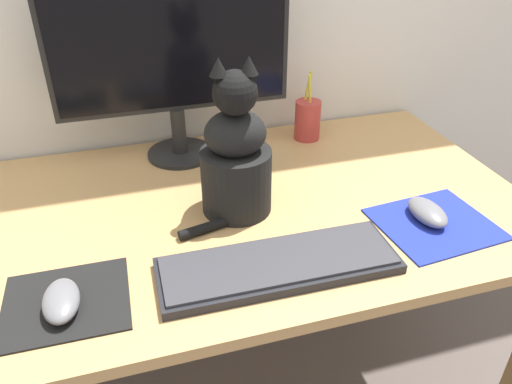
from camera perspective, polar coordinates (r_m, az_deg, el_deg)
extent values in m
cube|color=tan|center=(1.10, -3.86, -2.31)|extent=(1.35, 0.73, 0.02)
cube|color=olive|center=(1.76, 14.53, -2.94)|extent=(0.05, 0.05, 0.70)
cylinder|color=black|center=(1.31, -8.59, 4.43)|extent=(0.17, 0.17, 0.01)
cylinder|color=black|center=(1.29, -8.82, 6.94)|extent=(0.04, 0.04, 0.12)
cube|color=black|center=(1.21, -9.72, 16.61)|extent=(0.57, 0.02, 0.33)
cube|color=black|center=(1.20, -9.64, 16.49)|extent=(0.54, 0.00, 0.31)
cube|color=black|center=(0.92, 2.60, -8.41)|extent=(0.44, 0.15, 0.02)
cube|color=#333338|center=(0.91, 2.62, -7.84)|extent=(0.42, 0.13, 0.01)
cube|color=black|center=(0.92, -20.85, -11.68)|extent=(0.21, 0.19, 0.00)
cube|color=#1E2D9E|center=(1.10, 19.75, -3.45)|extent=(0.25, 0.22, 0.00)
ellipsoid|color=slate|center=(0.89, -21.38, -11.50)|extent=(0.06, 0.11, 0.03)
ellipsoid|color=slate|center=(1.09, 19.01, -2.19)|extent=(0.06, 0.11, 0.03)
cylinder|color=black|center=(1.05, -2.25, 1.30)|extent=(0.17, 0.17, 0.14)
ellipsoid|color=black|center=(1.00, -2.38, 6.69)|extent=(0.14, 0.12, 0.10)
sphere|color=black|center=(0.95, -2.42, 11.27)|extent=(0.10, 0.10, 0.09)
cone|color=black|center=(0.93, -4.19, 14.11)|extent=(0.04, 0.04, 0.03)
cone|color=black|center=(0.94, -0.81, 14.31)|extent=(0.04, 0.04, 0.03)
cylinder|color=black|center=(1.03, -3.78, -3.49)|extent=(0.19, 0.06, 0.02)
cylinder|color=#B23833|center=(1.38, 5.90, 8.18)|extent=(0.07, 0.07, 0.11)
cylinder|color=yellow|center=(1.35, 6.20, 10.39)|extent=(0.02, 0.01, 0.14)
cylinder|color=yellow|center=(1.37, 5.71, 10.76)|extent=(0.03, 0.01, 0.14)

